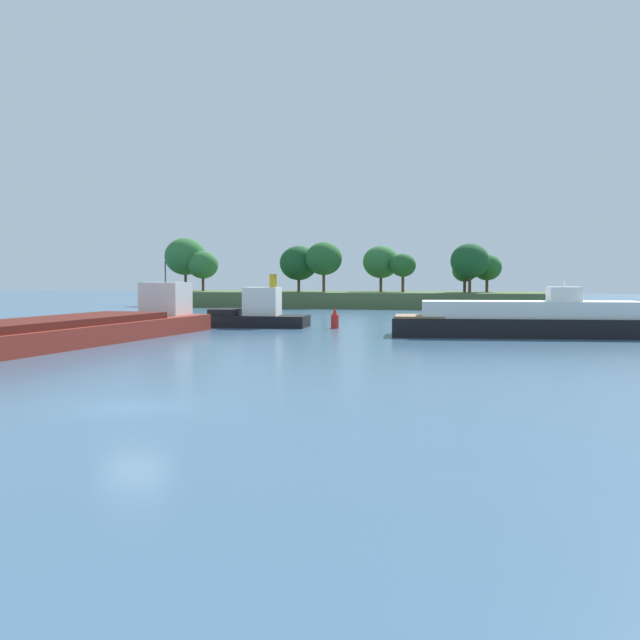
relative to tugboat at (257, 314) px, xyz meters
name	(u,v)px	position (x,y,z in m)	size (l,w,h in m)	color
ground_plane	(135,407)	(10.44, -43.52, -1.23)	(400.00, 400.00, 0.00)	#3D607F
treeline_island	(337,287)	(-4.11, 49.46, 1.84)	(60.42, 17.80, 10.95)	#4C6038
tugboat	(257,314)	(0.00, 0.00, 0.00)	(9.38, 5.24, 4.86)	black
cargo_barge	(54,331)	(-6.62, -22.42, -0.24)	(7.94, 37.45, 5.96)	maroon
white_riverboat	(528,320)	(24.20, -5.96, 0.07)	(21.47, 7.79, 5.26)	black
channel_buoy_red	(335,319)	(7.45, -0.35, -0.41)	(0.70, 0.70, 1.90)	red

